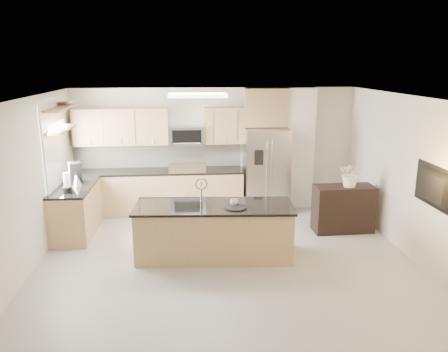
{
  "coord_description": "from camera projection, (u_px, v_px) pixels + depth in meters",
  "views": [
    {
      "loc": [
        -0.6,
        -6.02,
        3.1
      ],
      "look_at": [
        0.03,
        1.3,
        1.19
      ],
      "focal_mm": 35.0,
      "sensor_mm": 36.0,
      "label": 1
    }
  ],
  "objects": [
    {
      "name": "floor",
      "position": [
        229.0,
        273.0,
        6.63
      ],
      "size": [
        6.5,
        6.5,
        0.0
      ],
      "primitive_type": "plane",
      "color": "#B0ADA8",
      "rests_on": "ground"
    },
    {
      "name": "ceiling",
      "position": [
        230.0,
        100.0,
        5.98
      ],
      "size": [
        6.0,
        6.5,
        0.02
      ],
      "primitive_type": "cube",
      "color": "white",
      "rests_on": "wall_back"
    },
    {
      "name": "wall_back",
      "position": [
        215.0,
        149.0,
        9.44
      ],
      "size": [
        6.0,
        0.02,
        2.6
      ],
      "primitive_type": "cube",
      "color": "beige",
      "rests_on": "floor"
    },
    {
      "name": "wall_front",
      "position": [
        273.0,
        318.0,
        3.17
      ],
      "size": [
        6.0,
        0.02,
        2.6
      ],
      "primitive_type": "cube",
      "color": "beige",
      "rests_on": "floor"
    },
    {
      "name": "wall_left",
      "position": [
        15.0,
        197.0,
        6.06
      ],
      "size": [
        0.02,
        6.5,
        2.6
      ],
      "primitive_type": "cube",
      "color": "beige",
      "rests_on": "floor"
    },
    {
      "name": "wall_right",
      "position": [
        428.0,
        186.0,
        6.55
      ],
      "size": [
        0.02,
        6.5,
        2.6
      ],
      "primitive_type": "cube",
      "color": "beige",
      "rests_on": "floor"
    },
    {
      "name": "back_counter",
      "position": [
        158.0,
        191.0,
        9.24
      ],
      "size": [
        3.55,
        0.66,
        1.44
      ],
      "color": "tan",
      "rests_on": "floor"
    },
    {
      "name": "left_counter",
      "position": [
        76.0,
        210.0,
        8.08
      ],
      "size": [
        0.66,
        1.5,
        0.92
      ],
      "color": "tan",
      "rests_on": "floor"
    },
    {
      "name": "range",
      "position": [
        188.0,
        190.0,
        9.28
      ],
      "size": [
        0.76,
        0.64,
        1.14
      ],
      "color": "black",
      "rests_on": "floor"
    },
    {
      "name": "upper_cabinets",
      "position": [
        153.0,
        126.0,
        9.04
      ],
      "size": [
        3.5,
        0.33,
        0.75
      ],
      "color": "#A67F5A",
      "rests_on": "wall_back"
    },
    {
      "name": "microwave",
      "position": [
        187.0,
        135.0,
        9.11
      ],
      "size": [
        0.76,
        0.4,
        0.4
      ],
      "color": "#A5A5A7",
      "rests_on": "upper_cabinets"
    },
    {
      "name": "refrigerator",
      "position": [
        266.0,
        170.0,
        9.27
      ],
      "size": [
        0.92,
        0.78,
        1.78
      ],
      "color": "#A5A5A7",
      "rests_on": "floor"
    },
    {
      "name": "partition_column",
      "position": [
        299.0,
        149.0,
        9.45
      ],
      "size": [
        0.6,
        0.3,
        2.6
      ],
      "primitive_type": "cube",
      "color": "silver",
      "rests_on": "floor"
    },
    {
      "name": "window",
      "position": [
        53.0,
        147.0,
        7.76
      ],
      "size": [
        0.04,
        1.15,
        1.65
      ],
      "color": "white",
      "rests_on": "wall_left"
    },
    {
      "name": "shelf_lower",
      "position": [
        60.0,
        129.0,
        7.79
      ],
      "size": [
        0.3,
        1.2,
        0.04
      ],
      "primitive_type": "cube",
      "color": "brown",
      "rests_on": "wall_left"
    },
    {
      "name": "shelf_upper",
      "position": [
        58.0,
        108.0,
        7.69
      ],
      "size": [
        0.3,
        1.2,
        0.04
      ],
      "primitive_type": "cube",
      "color": "brown",
      "rests_on": "wall_left"
    },
    {
      "name": "ceiling_fixture",
      "position": [
        198.0,
        95.0,
        7.5
      ],
      "size": [
        1.0,
        0.5,
        0.06
      ],
      "primitive_type": "cube",
      "color": "white",
      "rests_on": "ceiling"
    },
    {
      "name": "island",
      "position": [
        214.0,
        231.0,
        7.12
      ],
      "size": [
        2.6,
        1.09,
        1.31
      ],
      "rotation": [
        0.0,
        0.0,
        -0.07
      ],
      "color": "tan",
      "rests_on": "floor"
    },
    {
      "name": "credenza",
      "position": [
        343.0,
        209.0,
        8.21
      ],
      "size": [
        1.12,
        0.49,
        0.88
      ],
      "primitive_type": "cube",
      "rotation": [
        0.0,
        0.0,
        0.03
      ],
      "color": "black",
      "rests_on": "floor"
    },
    {
      "name": "cup",
      "position": [
        234.0,
        202.0,
        7.0
      ],
      "size": [
        0.16,
        0.16,
        0.1
      ],
      "primitive_type": "imported",
      "rotation": [
        0.0,
        0.0,
        0.3
      ],
      "color": "white",
      "rests_on": "island"
    },
    {
      "name": "platter",
      "position": [
        236.0,
        207.0,
        6.88
      ],
      "size": [
        0.42,
        0.42,
        0.02
      ],
      "primitive_type": "cylinder",
      "rotation": [
        0.0,
        0.0,
        -0.19
      ],
      "color": "black",
      "rests_on": "island"
    },
    {
      "name": "blender",
      "position": [
        67.0,
        184.0,
        7.52
      ],
      "size": [
        0.15,
        0.15,
        0.36
      ],
      "color": "black",
      "rests_on": "left_counter"
    },
    {
      "name": "kettle",
      "position": [
        77.0,
        180.0,
        7.98
      ],
      "size": [
        0.19,
        0.19,
        0.24
      ],
      "color": "#A5A5A7",
      "rests_on": "left_counter"
    },
    {
      "name": "coffee_maker",
      "position": [
        75.0,
        173.0,
        8.14
      ],
      "size": [
        0.28,
        0.31,
        0.39
      ],
      "color": "black",
      "rests_on": "left_counter"
    },
    {
      "name": "bowl",
      "position": [
        64.0,
        103.0,
        8.04
      ],
      "size": [
        0.43,
        0.43,
        0.1
      ],
      "primitive_type": "imported",
      "rotation": [
        0.0,
        0.0,
        -0.09
      ],
      "color": "#A5A5A7",
      "rests_on": "shelf_upper"
    },
    {
      "name": "flower_vase",
      "position": [
        352.0,
        167.0,
        7.95
      ],
      "size": [
        0.78,
        0.71,
        0.75
      ],
      "primitive_type": "imported",
      "rotation": [
        0.0,
        0.0,
        -0.2
      ],
      "color": "white",
      "rests_on": "credenza"
    },
    {
      "name": "television",
      "position": [
        430.0,
        187.0,
        6.34
      ],
      "size": [
        0.14,
        1.08,
        0.62
      ],
      "primitive_type": "imported",
      "rotation": [
        0.0,
        0.0,
        1.57
      ],
      "color": "black",
      "rests_on": "wall_right"
    }
  ]
}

